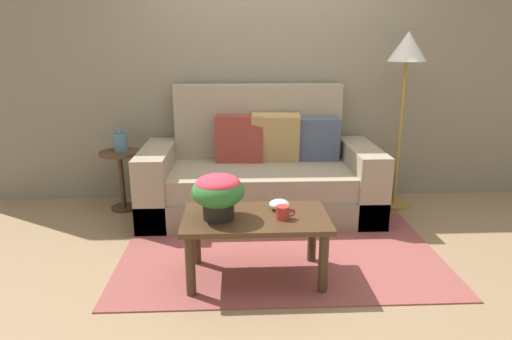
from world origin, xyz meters
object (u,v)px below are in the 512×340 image
at_px(snack_bowl, 279,204).
at_px(potted_plant, 218,192).
at_px(coffee_table, 256,227).
at_px(floor_lamp, 406,64).
at_px(side_table, 121,170).
at_px(coffee_mug, 283,212).
at_px(couch, 261,176).
at_px(table_vase, 120,142).

bearing_deg(snack_bowl, potted_plant, -161.82).
bearing_deg(snack_bowl, coffee_table, -147.21).
bearing_deg(snack_bowl, floor_lamp, 43.94).
height_order(coffee_table, snack_bowl, snack_bowl).
relative_size(side_table, floor_lamp, 0.35).
xyz_separation_m(coffee_table, coffee_mug, (0.17, -0.06, 0.12)).
relative_size(coffee_table, snack_bowl, 6.77).
relative_size(couch, snack_bowl, 15.03).
distance_m(coffee_mug, table_vase, 1.99).
xyz_separation_m(floor_lamp, snack_bowl, (-1.26, -1.22, -0.88)).
bearing_deg(coffee_mug, coffee_table, 162.39).
height_order(side_table, coffee_mug, side_table).
height_order(coffee_mug, snack_bowl, coffee_mug).
bearing_deg(potted_plant, side_table, 125.30).
bearing_deg(coffee_mug, side_table, 134.72).
relative_size(coffee_mug, snack_bowl, 0.90).
bearing_deg(table_vase, coffee_mug, -45.75).
distance_m(side_table, coffee_mug, 1.99).
bearing_deg(floor_lamp, coffee_table, -137.19).
height_order(coffee_table, coffee_mug, coffee_mug).
relative_size(couch, coffee_mug, 16.62).
bearing_deg(coffee_table, coffee_mug, -17.61).
distance_m(potted_plant, coffee_mug, 0.44).
relative_size(coffee_table, side_table, 1.68).
xyz_separation_m(floor_lamp, potted_plant, (-1.67, -1.35, -0.73)).
bearing_deg(coffee_mug, couch, 93.19).
distance_m(coffee_table, snack_bowl, 0.23).
xyz_separation_m(side_table, potted_plant, (0.98, -1.38, 0.24)).
relative_size(side_table, table_vase, 2.57).
bearing_deg(floor_lamp, coffee_mug, -132.31).
distance_m(coffee_table, table_vase, 1.85).
height_order(floor_lamp, coffee_mug, floor_lamp).
bearing_deg(table_vase, side_table, -144.55).
bearing_deg(coffee_table, couch, 85.27).
distance_m(floor_lamp, snack_bowl, 1.96).
xyz_separation_m(couch, coffee_table, (-0.10, -1.23, 0.02)).
relative_size(floor_lamp, coffee_mug, 12.87).
bearing_deg(coffee_mug, floor_lamp, 47.69).
distance_m(side_table, table_vase, 0.27).
distance_m(floor_lamp, coffee_mug, 2.06).
xyz_separation_m(side_table, floor_lamp, (2.65, -0.03, 0.97)).
bearing_deg(coffee_mug, potted_plant, 176.21).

